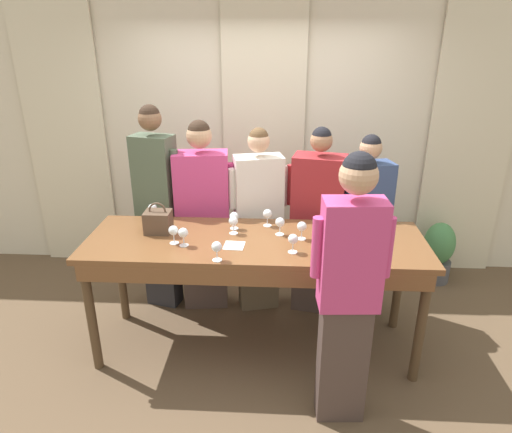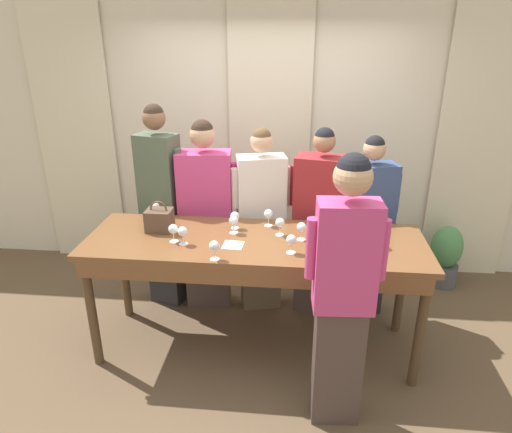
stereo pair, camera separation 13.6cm
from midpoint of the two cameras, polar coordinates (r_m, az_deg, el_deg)
The scene contains 27 objects.
ground_plane at distance 3.89m, azimuth -1.11°, elevation -15.75°, with size 18.00×18.00×0.00m, color brown.
wall_back at distance 4.67m, azimuth 0.14°, elevation 10.00°, with size 12.00×0.06×2.80m.
curtain_panel_left at distance 5.14m, azimuth -23.24°, elevation 8.71°, with size 0.80×0.03×2.69m.
curtain_panel_center at distance 4.62m, azimuth 0.10°, elevation 9.15°, with size 0.80×0.03×2.69m.
curtain_panel_right at distance 4.94m, azimuth 24.37°, elevation 8.05°, with size 0.80×0.03×2.69m.
tasting_bar at distance 3.40m, azimuth -1.26°, elevation -4.64°, with size 2.52×0.80×0.96m.
wine_bottle at distance 3.37m, azimuth 11.35°, elevation -1.25°, with size 0.08×0.08×0.31m.
handbag at distance 3.56m, azimuth -13.21°, elevation -0.60°, with size 0.20×0.16×0.24m.
wine_glass_front_left at distance 3.53m, azimuth -3.86°, elevation -0.10°, with size 0.07×0.07×0.14m.
wine_glass_front_mid at distance 3.15m, azimuth 3.42°, elevation -2.93°, with size 0.07×0.07×0.14m.
wine_glass_front_right at distance 3.35m, azimuth -11.44°, elevation -1.81°, with size 0.07×0.07×0.14m.
wine_glass_center_left at distance 3.44m, azimuth -3.98°, elevation -0.67°, with size 0.07×0.07×0.14m.
wine_glass_center_mid at distance 3.80m, azimuth -13.81°, elevation 0.95°, with size 0.07×0.07×0.14m.
wine_glass_center_right at distance 3.06m, azimuth -6.21°, elevation -3.87°, with size 0.07×0.07×0.14m.
wine_glass_back_left at distance 3.30m, azimuth -10.26°, elevation -2.10°, with size 0.07×0.07×0.14m.
wine_glass_back_mid at distance 3.42m, azimuth 1.87°, elevation -0.82°, with size 0.07×0.07×0.14m.
wine_glass_back_right at distance 3.36m, azimuth 13.82°, elevation -1.93°, with size 0.07×0.07×0.14m.
wine_glass_near_host at distance 3.36m, azimuth 4.59°, elevation -1.33°, with size 0.07×0.07×0.14m.
wine_glass_by_bottle at distance 3.57m, azimuth 0.35°, elevation 0.26°, with size 0.07×0.07×0.14m.
napkin at distance 3.29m, azimuth -3.95°, elevation -3.66°, with size 0.15×0.15×0.00m.
guest_olive_jacket at distance 4.08m, azimuth -13.16°, elevation 1.25°, with size 0.46×0.29×1.84m.
guest_pink_top at distance 4.02m, azimuth -7.61°, elevation -0.08°, with size 0.57×0.30×1.72m.
guest_cream_sweater at distance 3.97m, azimuth -0.67°, elevation -0.55°, with size 0.52×0.31×1.67m.
guest_striped_shirt at distance 3.98m, azimuth 6.65°, elevation -0.85°, with size 0.55×0.34×1.68m.
guest_navy_coat at distance 4.03m, azimuth 12.33°, elevation -1.14°, with size 0.52×0.31×1.62m.
host_pouring at distance 2.79m, azimuth 10.11°, elevation -8.91°, with size 0.47×0.22×1.80m.
potted_plant at distance 4.94m, azimuth 21.07°, elevation -4.12°, with size 0.30×0.30×0.63m.
Camera 1 is at (0.18, -3.05, 2.40)m, focal length 32.00 mm.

